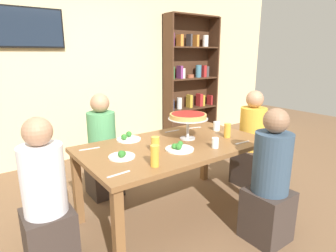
% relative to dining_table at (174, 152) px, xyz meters
% --- Properties ---
extents(ground_plane, '(12.00, 12.00, 0.00)m').
position_rel_dining_table_xyz_m(ground_plane, '(0.00, 0.00, -0.66)').
color(ground_plane, brown).
extents(rear_partition, '(8.00, 0.12, 2.80)m').
position_rel_dining_table_xyz_m(rear_partition, '(0.00, 2.20, 0.74)').
color(rear_partition, beige).
rests_on(rear_partition, ground_plane).
extents(dining_table, '(1.72, 0.96, 0.74)m').
position_rel_dining_table_xyz_m(dining_table, '(0.00, 0.00, 0.00)').
color(dining_table, brown).
rests_on(dining_table, ground_plane).
extents(bookshelf, '(1.10, 0.30, 2.21)m').
position_rel_dining_table_xyz_m(bookshelf, '(1.89, 2.02, 0.47)').
color(bookshelf, '#422819').
rests_on(bookshelf, ground_plane).
extents(television, '(0.85, 0.05, 0.50)m').
position_rel_dining_table_xyz_m(television, '(-0.74, 2.11, 1.22)').
color(television, black).
extents(diner_head_west, '(0.34, 0.34, 1.15)m').
position_rel_dining_table_xyz_m(diner_head_west, '(-1.16, -0.01, -0.17)').
color(diner_head_west, '#382D28').
rests_on(diner_head_west, ground_plane).
extents(diner_far_left, '(0.34, 0.34, 1.15)m').
position_rel_dining_table_xyz_m(diner_far_left, '(-0.38, 0.80, -0.17)').
color(diner_far_left, '#382D28').
rests_on(diner_far_left, ground_plane).
extents(diner_head_east, '(0.34, 0.34, 1.15)m').
position_rel_dining_table_xyz_m(diner_head_east, '(1.16, 0.01, -0.17)').
color(diner_head_east, '#382D28').
rests_on(diner_head_east, ground_plane).
extents(diner_near_right, '(0.34, 0.34, 1.15)m').
position_rel_dining_table_xyz_m(diner_near_right, '(0.42, -0.76, -0.17)').
color(diner_near_right, '#382D28').
rests_on(diner_near_right, ground_plane).
extents(deep_dish_pizza_stand, '(0.39, 0.39, 0.25)m').
position_rel_dining_table_xyz_m(deep_dish_pizza_stand, '(0.20, 0.05, 0.30)').
color(deep_dish_pizza_stand, silver).
rests_on(deep_dish_pizza_stand, dining_table).
extents(salad_plate_near_diner, '(0.25, 0.25, 0.07)m').
position_rel_dining_table_xyz_m(salad_plate_near_diner, '(-0.07, -0.16, 0.10)').
color(salad_plate_near_diner, white).
rests_on(salad_plate_near_diner, dining_table).
extents(salad_plate_far_diner, '(0.22, 0.22, 0.07)m').
position_rel_dining_table_xyz_m(salad_plate_far_diner, '(-0.56, -0.04, 0.10)').
color(salad_plate_far_diner, white).
rests_on(salad_plate_far_diner, dining_table).
extents(salad_plate_spare, '(0.24, 0.24, 0.07)m').
position_rel_dining_table_xyz_m(salad_plate_spare, '(-0.29, 0.36, 0.10)').
color(salad_plate_spare, white).
rests_on(salad_plate_spare, dining_table).
extents(beer_glass_amber_tall, '(0.07, 0.07, 0.13)m').
position_rel_dining_table_xyz_m(beer_glass_amber_tall, '(-0.26, -0.08, 0.15)').
color(beer_glass_amber_tall, gold).
rests_on(beer_glass_amber_tall, dining_table).
extents(beer_glass_amber_short, '(0.07, 0.07, 0.16)m').
position_rel_dining_table_xyz_m(beer_glass_amber_short, '(-0.44, -0.34, 0.17)').
color(beer_glass_amber_short, gold).
rests_on(beer_glass_amber_short, dining_table).
extents(beer_glass_amber_spare, '(0.07, 0.07, 0.14)m').
position_rel_dining_table_xyz_m(beer_glass_amber_spare, '(0.55, -0.15, 0.15)').
color(beer_glass_amber_spare, gold).
rests_on(beer_glass_amber_spare, dining_table).
extents(water_glass_clear_near, '(0.07, 0.07, 0.10)m').
position_rel_dining_table_xyz_m(water_glass_clear_near, '(0.66, 0.10, 0.13)').
color(water_glass_clear_near, white).
rests_on(water_glass_clear_near, dining_table).
extents(water_glass_clear_far, '(0.06, 0.06, 0.09)m').
position_rel_dining_table_xyz_m(water_glass_clear_far, '(0.23, -0.31, 0.13)').
color(water_glass_clear_far, white).
rests_on(water_glass_clear_far, dining_table).
extents(cutlery_fork_near, '(0.18, 0.04, 0.00)m').
position_rel_dining_table_xyz_m(cutlery_fork_near, '(-0.70, 0.32, 0.09)').
color(cutlery_fork_near, silver).
rests_on(cutlery_fork_near, dining_table).
extents(cutlery_knife_near, '(0.18, 0.02, 0.00)m').
position_rel_dining_table_xyz_m(cutlery_knife_near, '(0.24, 0.36, 0.09)').
color(cutlery_knife_near, silver).
rests_on(cutlery_knife_near, dining_table).
extents(cutlery_fork_far, '(0.18, 0.03, 0.00)m').
position_rel_dining_table_xyz_m(cutlery_fork_far, '(-0.73, -0.32, 0.09)').
color(cutlery_fork_far, silver).
rests_on(cutlery_fork_far, dining_table).
extents(cutlery_knife_far, '(0.18, 0.06, 0.00)m').
position_rel_dining_table_xyz_m(cutlery_knife_far, '(0.52, 0.33, 0.09)').
color(cutlery_knife_far, silver).
rests_on(cutlery_knife_far, dining_table).
extents(cutlery_spare_fork, '(0.18, 0.02, 0.00)m').
position_rel_dining_table_xyz_m(cutlery_spare_fork, '(0.54, -0.35, 0.09)').
color(cutlery_spare_fork, silver).
rests_on(cutlery_spare_fork, dining_table).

